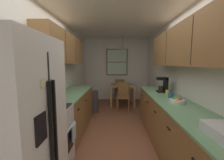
# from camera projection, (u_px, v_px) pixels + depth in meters

# --- Properties ---
(ground_plane) EXTENTS (12.00, 12.00, 0.00)m
(ground_plane) POSITION_uv_depth(u_px,v_px,m) (116.00, 126.00, 3.59)
(ground_plane) COLOR brown
(wall_left) EXTENTS (0.10, 9.00, 2.55)m
(wall_left) POSITION_uv_depth(u_px,v_px,m) (60.00, 74.00, 3.48)
(wall_left) COLOR white
(wall_left) RESTS_ON ground
(wall_right) EXTENTS (0.10, 9.00, 2.55)m
(wall_right) POSITION_uv_depth(u_px,v_px,m) (173.00, 75.00, 3.40)
(wall_right) COLOR white
(wall_right) RESTS_ON ground
(wall_back) EXTENTS (4.40, 0.10, 2.55)m
(wall_back) POSITION_uv_depth(u_px,v_px,m) (116.00, 70.00, 6.07)
(wall_back) COLOR white
(wall_back) RESTS_ON ground
(ceiling_slab) EXTENTS (4.40, 9.00, 0.08)m
(ceiling_slab) POSITION_uv_depth(u_px,v_px,m) (116.00, 17.00, 3.28)
(ceiling_slab) COLOR white
(refrigerator) EXTENTS (0.77, 0.78, 1.78)m
(refrigerator) POSITION_uv_depth(u_px,v_px,m) (10.00, 138.00, 1.27)
(refrigerator) COLOR white
(refrigerator) RESTS_ON ground
(stove_range) EXTENTS (0.66, 0.64, 1.10)m
(stove_range) POSITION_uv_depth(u_px,v_px,m) (46.00, 139.00, 2.04)
(stove_range) COLOR silver
(stove_range) RESTS_ON ground
(microwave_over_range) EXTENTS (0.39, 0.58, 0.32)m
(microwave_over_range) POSITION_uv_depth(u_px,v_px,m) (32.00, 53.00, 1.90)
(microwave_over_range) COLOR white
(counter_left) EXTENTS (0.64, 1.95, 0.90)m
(counter_left) POSITION_uv_depth(u_px,v_px,m) (73.00, 111.00, 3.33)
(counter_left) COLOR brown
(counter_left) RESTS_ON ground
(upper_cabinets_left) EXTENTS (0.33, 2.03, 0.65)m
(upper_cabinets_left) POSITION_uv_depth(u_px,v_px,m) (64.00, 49.00, 3.12)
(upper_cabinets_left) COLOR brown
(counter_right) EXTENTS (0.64, 3.26, 0.90)m
(counter_right) POSITION_uv_depth(u_px,v_px,m) (172.00, 125.00, 2.55)
(counter_right) COLOR brown
(counter_right) RESTS_ON ground
(upper_cabinets_right) EXTENTS (0.33, 2.94, 0.68)m
(upper_cabinets_right) POSITION_uv_depth(u_px,v_px,m) (186.00, 45.00, 2.33)
(upper_cabinets_right) COLOR brown
(dining_table) EXTENTS (0.86, 0.77, 0.75)m
(dining_table) POSITION_uv_depth(u_px,v_px,m) (122.00, 88.00, 5.33)
(dining_table) COLOR #A87F51
(dining_table) RESTS_ON ground
(dining_chair_near) EXTENTS (0.44, 0.44, 0.90)m
(dining_chair_near) POSITION_uv_depth(u_px,v_px,m) (123.00, 95.00, 4.75)
(dining_chair_near) COLOR brown
(dining_chair_near) RESTS_ON ground
(dining_chair_far) EXTENTS (0.42, 0.42, 0.90)m
(dining_chair_far) POSITION_uv_depth(u_px,v_px,m) (120.00, 89.00, 5.93)
(dining_chair_far) COLOR brown
(dining_chair_far) RESTS_ON ground
(pendant_light) EXTENTS (0.28, 0.28, 0.50)m
(pendant_light) POSITION_uv_depth(u_px,v_px,m) (123.00, 48.00, 5.15)
(pendant_light) COLOR black
(back_window) EXTENTS (0.87, 0.05, 1.09)m
(back_window) POSITION_uv_depth(u_px,v_px,m) (117.00, 62.00, 5.96)
(back_window) COLOR brown
(trash_bin) EXTENTS (0.28, 0.28, 0.68)m
(trash_bin) POSITION_uv_depth(u_px,v_px,m) (94.00, 101.00, 4.55)
(trash_bin) COLOR #3F3F42
(trash_bin) RESTS_ON ground
(storage_canister) EXTENTS (0.10, 0.10, 0.16)m
(storage_canister) POSITION_uv_depth(u_px,v_px,m) (60.00, 95.00, 2.58)
(storage_canister) COLOR red
(storage_canister) RESTS_ON counter_left
(dish_towel) EXTENTS (0.02, 0.16, 0.24)m
(dish_towel) POSITION_uv_depth(u_px,v_px,m) (74.00, 132.00, 2.19)
(dish_towel) COLOR silver
(coffee_maker) EXTENTS (0.22, 0.18, 0.33)m
(coffee_maker) POSITION_uv_depth(u_px,v_px,m) (163.00, 84.00, 3.22)
(coffee_maker) COLOR black
(coffee_maker) RESTS_ON counter_right
(mug_by_coffeemaker) EXTENTS (0.11, 0.07, 0.10)m
(mug_by_coffeemaker) POSITION_uv_depth(u_px,v_px,m) (167.00, 92.00, 2.94)
(mug_by_coffeemaker) COLOR #E5CC4C
(mug_by_coffeemaker) RESTS_ON counter_right
(mug_spare) EXTENTS (0.12, 0.08, 0.11)m
(mug_spare) POSITION_uv_depth(u_px,v_px,m) (170.00, 95.00, 2.69)
(mug_spare) COLOR #335999
(mug_spare) RESTS_ON counter_right
(fruit_bowl) EXTENTS (0.23, 0.23, 0.09)m
(fruit_bowl) POSITION_uv_depth(u_px,v_px,m) (177.00, 101.00, 2.34)
(fruit_bowl) COLOR silver
(fruit_bowl) RESTS_ON counter_right
(table_serving_bowl) EXTENTS (0.20, 0.20, 0.06)m
(table_serving_bowl) POSITION_uv_depth(u_px,v_px,m) (119.00, 84.00, 5.24)
(table_serving_bowl) COLOR silver
(table_serving_bowl) RESTS_ON dining_table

